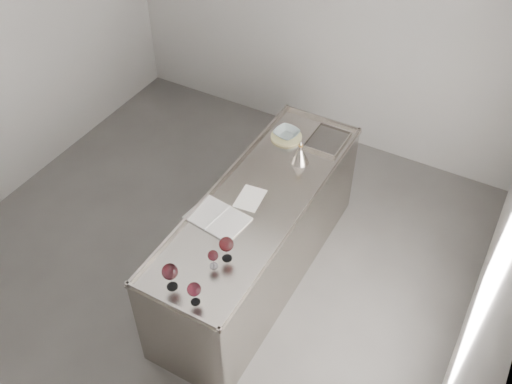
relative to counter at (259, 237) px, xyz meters
The scene contains 11 objects.
room_shell 1.10m from the counter, 148.97° to the right, with size 4.54×5.04×2.84m.
counter is the anchor object (origin of this frame).
wine_glass_left 1.23m from the counter, 95.21° to the right, with size 0.11×0.11×0.22m.
wine_glass_middle 0.91m from the counter, 81.38° to the right, with size 0.10×0.10×0.21m.
wine_glass_right 1.24m from the counter, 84.09° to the right, with size 0.09×0.09×0.18m.
wine_glass_small 0.96m from the counter, 85.83° to the right, with size 0.08×0.08×0.15m.
notebook 0.62m from the counter, 115.00° to the right, with size 0.48×0.36×0.02m.
loose_paper_top 0.48m from the counter, 142.42° to the right, with size 0.19×0.27×0.00m, color white.
trivet 0.94m from the counter, 101.74° to the left, with size 0.28×0.28×0.02m, color #C5BD7F.
ceramic_bowl 0.96m from the counter, 101.74° to the left, with size 0.21×0.21×0.05m, color #899C9F.
wine_funnel 0.77m from the counter, 80.99° to the left, with size 0.16×0.16×0.23m.
Camera 1 is at (2.06, -2.54, 4.07)m, focal length 40.00 mm.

